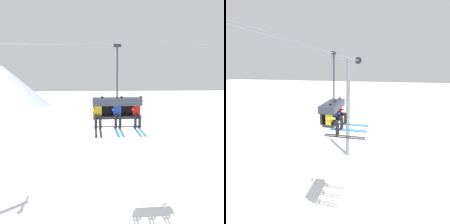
# 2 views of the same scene
# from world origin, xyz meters

# --- Properties ---
(mountain_peak_central) EXTENTS (22.21, 22.21, 10.02)m
(mountain_peak_central) POSITION_xyz_m (-21.24, 46.61, 5.01)
(mountain_peak_central) COLOR silver
(mountain_peak_central) RESTS_ON ground_plane
(lift_cable) EXTENTS (17.83, 0.05, 0.05)m
(lift_cable) POSITION_xyz_m (1.55, -0.80, 8.63)
(lift_cable) COLOR slate
(chairlift_chair) EXTENTS (2.02, 0.74, 3.29)m
(chairlift_chair) POSITION_xyz_m (1.91, -0.73, 6.28)
(chairlift_chair) COLOR #232328
(skier_yellow) EXTENTS (0.48, 1.70, 1.34)m
(skier_yellow) POSITION_xyz_m (1.11, -0.94, 5.99)
(skier_yellow) COLOR yellow
(skier_blue) EXTENTS (0.48, 1.70, 1.34)m
(skier_blue) POSITION_xyz_m (1.91, -0.94, 5.99)
(skier_blue) COLOR #2847B7
(skier_red) EXTENTS (0.48, 1.70, 1.34)m
(skier_red) POSITION_xyz_m (2.71, -0.94, 5.99)
(skier_red) COLOR red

